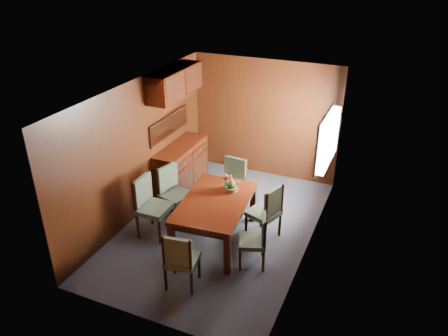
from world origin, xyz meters
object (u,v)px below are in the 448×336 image
at_px(chair_right_near, 257,237).
at_px(flower_centerpiece, 230,183).
at_px(chair_left_near, 150,203).
at_px(dining_table, 215,206).
at_px(sideboard, 182,167).
at_px(chair_head, 180,258).

distance_m(chair_right_near, flower_centerpiece, 1.06).
bearing_deg(flower_centerpiece, chair_left_near, -151.84).
relative_size(dining_table, flower_centerpiece, 6.13).
distance_m(sideboard, dining_table, 1.90).
bearing_deg(flower_centerpiece, sideboard, 146.13).
bearing_deg(chair_right_near, chair_left_near, 68.49).
bearing_deg(chair_left_near, chair_head, 47.71).
bearing_deg(chair_right_near, chair_head, 119.25).
xyz_separation_m(chair_head, flower_centerpiece, (0.08, 1.58, 0.37)).
height_order(dining_table, flower_centerpiece, flower_centerpiece).
distance_m(chair_right_near, chair_head, 1.20).
xyz_separation_m(sideboard, chair_head, (1.35, -2.54, 0.05)).
distance_m(sideboard, chair_left_near, 1.60).
bearing_deg(sideboard, chair_left_near, -80.31).
xyz_separation_m(dining_table, chair_right_near, (0.80, -0.30, -0.16)).
relative_size(sideboard, chair_head, 1.54).
height_order(chair_left_near, chair_right_near, chair_left_near).
height_order(dining_table, chair_head, chair_head).
bearing_deg(dining_table, chair_left_near, -173.17).
bearing_deg(sideboard, dining_table, -45.26).
height_order(chair_head, flower_centerpiece, flower_centerpiece).
relative_size(dining_table, chair_head, 1.85).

